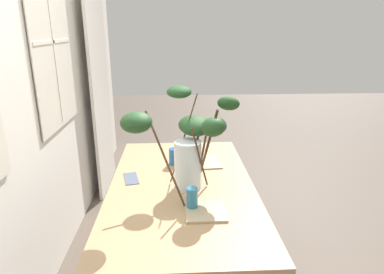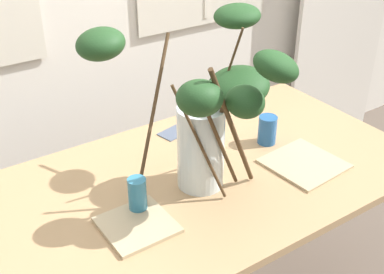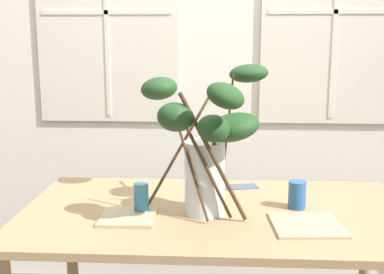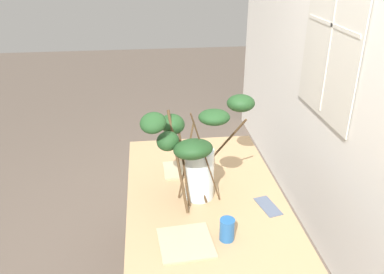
{
  "view_description": "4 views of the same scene",
  "coord_description": "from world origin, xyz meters",
  "px_view_note": "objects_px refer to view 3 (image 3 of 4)",
  "views": [
    {
      "loc": [
        -1.9,
        0.03,
        1.71
      ],
      "look_at": [
        -0.04,
        -0.06,
        1.1
      ],
      "focal_mm": 31.38,
      "sensor_mm": 36.0,
      "label": 1
    },
    {
      "loc": [
        -0.87,
        -1.21,
        1.8
      ],
      "look_at": [
        -0.1,
        -0.06,
        1.0
      ],
      "focal_mm": 46.37,
      "sensor_mm": 36.0,
      "label": 2
    },
    {
      "loc": [
        0.02,
        -1.95,
        1.48
      ],
      "look_at": [
        -0.1,
        -0.0,
        1.09
      ],
      "focal_mm": 46.51,
      "sensor_mm": 36.0,
      "label": 3
    },
    {
      "loc": [
        1.84,
        -0.3,
        2.08
      ],
      "look_at": [
        -0.05,
        -0.08,
        1.16
      ],
      "focal_mm": 37.2,
      "sensor_mm": 36.0,
      "label": 4
    }
  ],
  "objects_px": {
    "vase_with_branches": "(206,140)",
    "drinking_glass_blue_right": "(297,195)",
    "plate_square_left": "(128,217)",
    "plate_square_right": "(307,225)",
    "drinking_glass_blue_left": "(141,198)",
    "dining_table": "(216,230)"
  },
  "relations": [
    {
      "from": "vase_with_branches",
      "to": "drinking_glass_blue_right",
      "type": "relative_size",
      "value": 6.23
    },
    {
      "from": "vase_with_branches",
      "to": "plate_square_left",
      "type": "distance_m",
      "value": 0.43
    },
    {
      "from": "plate_square_left",
      "to": "plate_square_right",
      "type": "relative_size",
      "value": 0.83
    },
    {
      "from": "vase_with_branches",
      "to": "drinking_glass_blue_left",
      "type": "height_order",
      "value": "vase_with_branches"
    },
    {
      "from": "dining_table",
      "to": "vase_with_branches",
      "type": "xyz_separation_m",
      "value": [
        -0.04,
        -0.05,
        0.39
      ]
    },
    {
      "from": "plate_square_right",
      "to": "plate_square_left",
      "type": "bearing_deg",
      "value": 176.85
    },
    {
      "from": "dining_table",
      "to": "drinking_glass_blue_left",
      "type": "distance_m",
      "value": 0.34
    },
    {
      "from": "drinking_glass_blue_right",
      "to": "plate_square_right",
      "type": "height_order",
      "value": "drinking_glass_blue_right"
    },
    {
      "from": "vase_with_branches",
      "to": "drinking_glass_blue_left",
      "type": "distance_m",
      "value": 0.36
    },
    {
      "from": "plate_square_left",
      "to": "plate_square_right",
      "type": "height_order",
      "value": "plate_square_left"
    },
    {
      "from": "drinking_glass_blue_right",
      "to": "drinking_glass_blue_left",
      "type": "bearing_deg",
      "value": -171.4
    },
    {
      "from": "vase_with_branches",
      "to": "drinking_glass_blue_right",
      "type": "xyz_separation_m",
      "value": [
        0.38,
        0.1,
        -0.25
      ]
    },
    {
      "from": "dining_table",
      "to": "drinking_glass_blue_right",
      "type": "height_order",
      "value": "drinking_glass_blue_right"
    },
    {
      "from": "drinking_glass_blue_right",
      "to": "plate_square_right",
      "type": "relative_size",
      "value": 0.45
    },
    {
      "from": "plate_square_left",
      "to": "drinking_glass_blue_left",
      "type": "bearing_deg",
      "value": 58.36
    },
    {
      "from": "dining_table",
      "to": "drinking_glass_blue_left",
      "type": "relative_size",
      "value": 12.92
    },
    {
      "from": "dining_table",
      "to": "plate_square_left",
      "type": "xyz_separation_m",
      "value": [
        -0.34,
        -0.12,
        0.09
      ]
    },
    {
      "from": "drinking_glass_blue_left",
      "to": "plate_square_right",
      "type": "relative_size",
      "value": 0.48
    },
    {
      "from": "drinking_glass_blue_left",
      "to": "plate_square_left",
      "type": "bearing_deg",
      "value": -121.64
    },
    {
      "from": "vase_with_branches",
      "to": "plate_square_right",
      "type": "bearing_deg",
      "value": -15.39
    },
    {
      "from": "dining_table",
      "to": "vase_with_branches",
      "type": "height_order",
      "value": "vase_with_branches"
    },
    {
      "from": "vase_with_branches",
      "to": "plate_square_right",
      "type": "height_order",
      "value": "vase_with_branches"
    }
  ]
}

